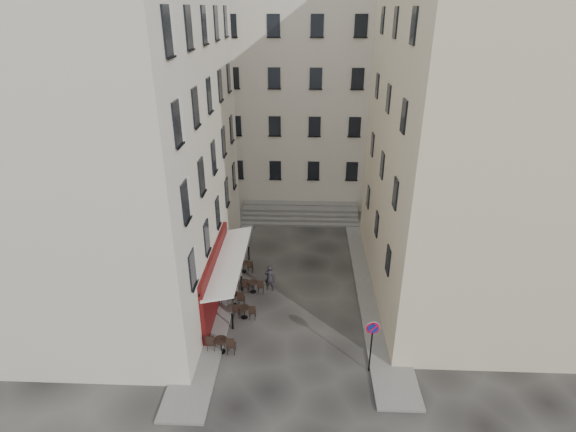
# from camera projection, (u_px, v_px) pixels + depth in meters

# --- Properties ---
(ground) EXTENTS (90.00, 90.00, 0.00)m
(ground) POSITION_uv_depth(u_px,v_px,m) (296.00, 318.00, 24.08)
(ground) COLOR black
(ground) RESTS_ON ground
(sidewalk_left) EXTENTS (2.00, 22.00, 0.12)m
(sidewalk_left) POSITION_uv_depth(u_px,v_px,m) (225.00, 275.00, 27.85)
(sidewalk_left) COLOR slate
(sidewalk_left) RESTS_ON ground
(sidewalk_right) EXTENTS (2.00, 18.00, 0.12)m
(sidewalk_right) POSITION_uv_depth(u_px,v_px,m) (373.00, 288.00, 26.61)
(sidewalk_right) COLOR slate
(sidewalk_right) RESTS_ON ground
(building_left) EXTENTS (12.20, 16.20, 20.60)m
(building_left) POSITION_uv_depth(u_px,v_px,m) (93.00, 112.00, 22.83)
(building_left) COLOR beige
(building_left) RESTS_ON ground
(building_right) EXTENTS (12.20, 14.20, 18.60)m
(building_right) POSITION_uv_depth(u_px,v_px,m) (504.00, 133.00, 22.93)
(building_right) COLOR beige
(building_right) RESTS_ON ground
(building_back) EXTENTS (18.20, 10.20, 18.60)m
(building_back) POSITION_uv_depth(u_px,v_px,m) (291.00, 84.00, 37.39)
(building_back) COLOR beige
(building_back) RESTS_ON ground
(cafe_storefront) EXTENTS (1.74, 7.30, 3.50)m
(cafe_storefront) POSITION_uv_depth(u_px,v_px,m) (217.00, 277.00, 24.36)
(cafe_storefront) COLOR #420C09
(cafe_storefront) RESTS_ON ground
(stone_steps) EXTENTS (9.00, 3.15, 0.80)m
(stone_steps) POSITION_uv_depth(u_px,v_px,m) (300.00, 214.00, 35.30)
(stone_steps) COLOR #605D5B
(stone_steps) RESTS_ON ground
(bollard_near) EXTENTS (0.12, 0.12, 0.98)m
(bollard_near) POSITION_uv_depth(u_px,v_px,m) (232.00, 321.00, 23.08)
(bollard_near) COLOR black
(bollard_near) RESTS_ON ground
(bollard_mid) EXTENTS (0.12, 0.12, 0.98)m
(bollard_mid) POSITION_uv_depth(u_px,v_px,m) (242.00, 283.00, 26.25)
(bollard_mid) COLOR black
(bollard_mid) RESTS_ON ground
(bollard_far) EXTENTS (0.12, 0.12, 0.98)m
(bollard_far) POSITION_uv_depth(u_px,v_px,m) (249.00, 253.00, 29.41)
(bollard_far) COLOR black
(bollard_far) RESTS_ON ground
(no_parking_sign) EXTENTS (0.63, 0.11, 2.75)m
(no_parking_sign) POSITION_uv_depth(u_px,v_px,m) (372.00, 337.00, 19.78)
(no_parking_sign) COLOR black
(no_parking_sign) RESTS_ON ground
(bistro_table_a) EXTENTS (1.40, 0.65, 0.98)m
(bistro_table_a) POSITION_uv_depth(u_px,v_px,m) (221.00, 344.00, 21.51)
(bistro_table_a) COLOR black
(bistro_table_a) RESTS_ON ground
(bistro_table_b) EXTENTS (1.26, 0.59, 0.88)m
(bistro_table_b) POSITION_uv_depth(u_px,v_px,m) (244.00, 311.00, 23.92)
(bistro_table_b) COLOR black
(bistro_table_b) RESTS_ON ground
(bistro_table_c) EXTENTS (1.35, 0.63, 0.95)m
(bistro_table_c) POSITION_uv_depth(u_px,v_px,m) (233.00, 298.00, 24.95)
(bistro_table_c) COLOR black
(bistro_table_c) RESTS_ON ground
(bistro_table_d) EXTENTS (1.29, 0.60, 0.91)m
(bistro_table_d) POSITION_uv_depth(u_px,v_px,m) (253.00, 286.00, 26.09)
(bistro_table_d) COLOR black
(bistro_table_d) RESTS_ON ground
(bistro_table_e) EXTENTS (1.20, 0.56, 0.84)m
(bistro_table_e) POSITION_uv_depth(u_px,v_px,m) (244.00, 266.00, 28.13)
(bistro_table_e) COLOR black
(bistro_table_e) RESTS_ON ground
(pedestrian) EXTENTS (0.63, 0.43, 1.67)m
(pedestrian) POSITION_uv_depth(u_px,v_px,m) (270.00, 278.00, 26.15)
(pedestrian) COLOR #232127
(pedestrian) RESTS_ON ground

